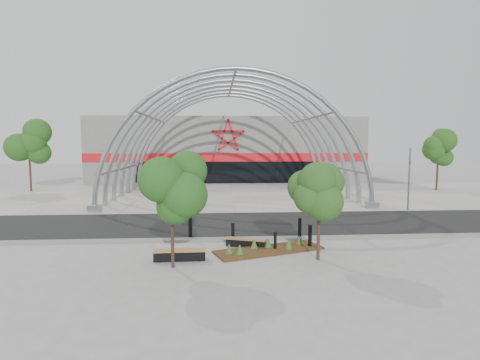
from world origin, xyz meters
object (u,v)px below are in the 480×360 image
Objects in this scene: signal_pole at (409,178)px; street_tree_1 at (319,191)px; bollard_2 at (275,241)px; bench_1 at (246,243)px; street_tree_0 at (172,193)px; bench_0 at (180,255)px.

signal_pole is 1.12× the size of street_tree_1.
bench_1 is at bearing 152.71° from bollard_2.
street_tree_0 is 2.11× the size of bench_1.
signal_pole is 5.24× the size of bollard_2.
bollard_2 is at bearing -139.98° from signal_pole.
bench_0 is at bearing -164.30° from bollard_2.
street_tree_0 is (-15.43, -11.33, 0.57)m from signal_pole.
bench_1 is (-2.85, 2.08, -2.69)m from street_tree_1.
street_tree_0 is 1.02× the size of street_tree_1.
street_tree_0 reaches higher than bench_0.
street_tree_0 is 5.41m from bollard_2.
signal_pole is 14.60m from bollard_2.
signal_pole reaches higher than street_tree_1.
bollard_2 is (4.35, 2.03, -2.50)m from street_tree_0.
signal_pole reaches higher than bench_1.
bollard_2 is at bearing 25.00° from street_tree_0.
bench_1 is at bearing 32.31° from bench_0.
street_tree_1 is at bearing -131.55° from signal_pole.
street_tree_0 reaches higher than bollard_2.
signal_pole is at bearing 48.45° from street_tree_1.
street_tree_1 is (5.93, 0.61, -0.05)m from street_tree_0.
bench_0 is (-15.25, -10.48, -2.13)m from signal_pole.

